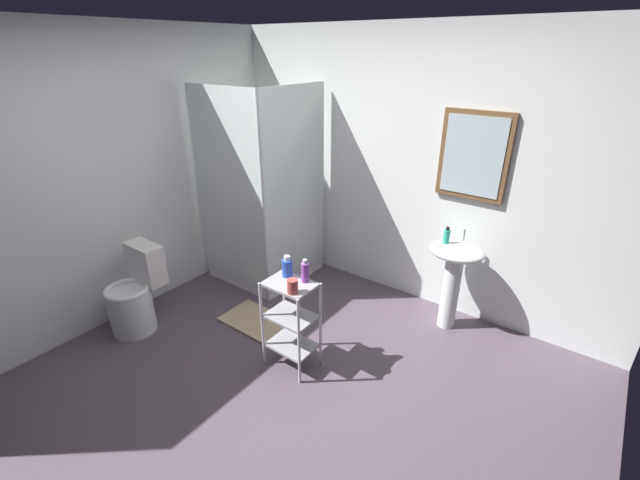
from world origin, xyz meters
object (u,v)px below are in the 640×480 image
at_px(shower_stall, 265,238).
at_px(storage_cart, 291,318).
at_px(shampoo_bottle_blue, 287,267).
at_px(bath_mat, 255,320).
at_px(hand_soap_bottle, 447,236).
at_px(pedestal_sink, 454,269).
at_px(conditioner_bottle_purple, 305,272).
at_px(toilet, 135,297).
at_px(rinse_cup, 293,286).

height_order(shower_stall, storage_cart, shower_stall).
bearing_deg(shampoo_bottle_blue, bath_mat, 164.78).
height_order(shower_stall, hand_soap_bottle, shower_stall).
relative_size(pedestal_sink, conditioner_bottle_purple, 4.53).
relative_size(toilet, conditioner_bottle_purple, 4.25).
bearing_deg(hand_soap_bottle, storage_cart, -120.46).
xyz_separation_m(pedestal_sink, toilet, (-2.20, -1.66, -0.26)).
relative_size(conditioner_bottle_purple, rinse_cup, 1.72).
bearing_deg(shampoo_bottle_blue, storage_cart, -40.74).
height_order(shower_stall, conditioner_bottle_purple, shower_stall).
relative_size(pedestal_sink, rinse_cup, 7.82).
bearing_deg(storage_cart, shower_stall, 141.13).
bearing_deg(pedestal_sink, shampoo_bottle_blue, -127.43).
distance_m(pedestal_sink, bath_mat, 1.83).
height_order(hand_soap_bottle, conditioner_bottle_purple, hand_soap_bottle).
bearing_deg(shower_stall, bath_mat, -54.71).
height_order(pedestal_sink, shampoo_bottle_blue, shampoo_bottle_blue).
relative_size(shower_stall, toilet, 2.63).
xyz_separation_m(pedestal_sink, rinse_cup, (-0.69, -1.30, 0.21)).
bearing_deg(shower_stall, conditioner_bottle_purple, -34.39).
bearing_deg(storage_cart, rinse_cup, -40.45).
bearing_deg(pedestal_sink, rinse_cup, -117.98).
bearing_deg(bath_mat, pedestal_sink, 34.90).
bearing_deg(shampoo_bottle_blue, toilet, -158.49).
xyz_separation_m(hand_soap_bottle, bath_mat, (-1.33, -0.97, -0.86)).
height_order(shampoo_bottle_blue, rinse_cup, shampoo_bottle_blue).
bearing_deg(rinse_cup, conditioner_bottle_purple, 99.92).
distance_m(rinse_cup, bath_mat, 1.12).
bearing_deg(toilet, hand_soap_bottle, 37.84).
bearing_deg(hand_soap_bottle, shower_stall, -170.80).
bearing_deg(hand_soap_bottle, conditioner_bottle_purple, -119.80).
bearing_deg(hand_soap_bottle, pedestal_sink, 17.28).
bearing_deg(rinse_cup, bath_mat, 157.28).
distance_m(storage_cart, hand_soap_bottle, 1.45).
bearing_deg(shower_stall, toilet, -102.45).
height_order(storage_cart, bath_mat, storage_cart).
xyz_separation_m(hand_soap_bottle, conditioner_bottle_purple, (-0.63, -1.10, -0.05)).
height_order(shower_stall, toilet, shower_stall).
bearing_deg(bath_mat, shampoo_bottle_blue, -15.22).
bearing_deg(storage_cart, hand_soap_bottle, 59.54).
height_order(toilet, conditioner_bottle_purple, conditioner_bottle_purple).
distance_m(conditioner_bottle_purple, shampoo_bottle_blue, 0.15).
bearing_deg(pedestal_sink, conditioner_bottle_purple, -122.58).
bearing_deg(hand_soap_bottle, bath_mat, -144.10).
bearing_deg(shower_stall, storage_cart, -38.87).
distance_m(pedestal_sink, hand_soap_bottle, 0.31).
distance_m(toilet, bath_mat, 1.07).
xyz_separation_m(shower_stall, toilet, (-0.30, -1.34, -0.15)).
distance_m(toilet, shampoo_bottle_blue, 1.51).
xyz_separation_m(shower_stall, pedestal_sink, (1.90, 0.32, 0.12)).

